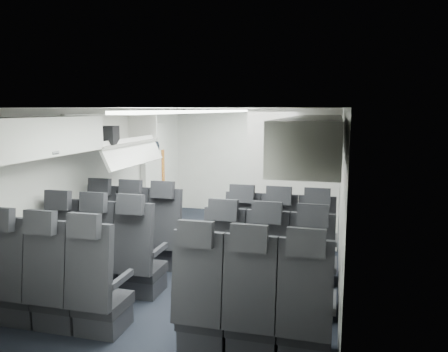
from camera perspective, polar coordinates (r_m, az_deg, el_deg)
The scene contains 14 objects.
cabin_shell at distance 6.14m, azimuth -0.94°, elevation -0.79°, with size 3.41×6.01×2.16m.
seat_row_front at distance 5.81m, azimuth -2.36°, elevation -8.67°, with size 3.33×0.56×1.24m.
seat_row_mid at distance 5.00m, azimuth -5.43°, elevation -11.63°, with size 3.33×0.56×1.24m.
seat_row_rear at distance 4.23m, azimuth -9.77°, elevation -15.64°, with size 3.33×0.56×1.24m.
overhead_bin_left_rear at distance 4.89m, azimuth -23.73°, elevation 4.72°, with size 0.53×1.80×0.40m.
overhead_bin_left_front_open at distance 6.38m, azimuth -14.20°, elevation 4.86°, with size 0.64×1.70×0.72m.
overhead_bin_right_rear at distance 3.85m, azimuth 11.24°, elevation 4.40°, with size 0.53×1.80×0.40m.
overhead_bin_right_front at distance 5.59m, azimuth 12.35°, elevation 5.67°, with size 0.53×1.70×0.40m.
bulkhead_partition at distance 6.74m, azimuth 8.95°, elevation -0.44°, with size 1.40×0.15×2.13m.
galley_unit at distance 8.66m, azimuth 10.02°, elevation 0.71°, with size 0.85×0.52×1.90m.
boarding_door at distance 8.16m, azimuth -9.13°, elevation 0.28°, with size 0.12×1.27×1.86m.
flight_attendant at distance 7.69m, azimuth 5.48°, elevation -0.46°, with size 0.67×0.44×1.83m, color black.
carry_on_bag at distance 5.98m, azimuth -15.86°, elevation 5.05°, with size 0.43×0.30×0.26m, color black.
papers at distance 7.59m, azimuth 6.85°, elevation 0.17°, with size 0.20×0.02×0.14m, color white.
Camera 1 is at (1.63, -5.83, 2.14)m, focal length 35.00 mm.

